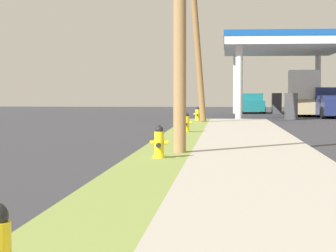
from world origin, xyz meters
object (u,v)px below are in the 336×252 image
object	(u,v)px
fire_hydrant_third	(186,123)
fire_hydrant_fourth	(197,114)
car_teal_by_near_pump	(252,104)
utility_pole_background	(196,25)
truck_navy_at_forecourt	(330,104)
truck_tan_on_apron	(303,95)
fire_hydrant_second	(159,144)

from	to	relation	value
fire_hydrant_third	fire_hydrant_fourth	distance (m)	11.02
fire_hydrant_fourth	car_teal_by_near_pump	size ratio (longest dim) A/B	0.16
fire_hydrant_fourth	utility_pole_background	bearing A→B (deg)	-91.30
fire_hydrant_fourth	truck_navy_at_forecourt	bearing A→B (deg)	45.06
fire_hydrant_third	truck_navy_at_forecourt	bearing A→B (deg)	66.90
utility_pole_background	truck_tan_on_apron	distance (m)	14.72
car_teal_by_near_pump	truck_navy_at_forecourt	size ratio (longest dim) A/B	0.82
fire_hydrant_second	truck_navy_at_forecourt	world-z (taller)	truck_navy_at_forecourt
fire_hydrant_fourth	truck_navy_at_forecourt	world-z (taller)	truck_navy_at_forecourt
fire_hydrant_second	fire_hydrant_fourth	distance (m)	21.51
fire_hydrant_second	utility_pole_background	xyz separation A→B (m)	(-0.03, 19.93, 4.64)
fire_hydrant_third	truck_tan_on_apron	xyz separation A→B (m)	(6.80, 21.97, 1.04)
fire_hydrant_fourth	truck_tan_on_apron	distance (m)	12.93
fire_hydrant_fourth	utility_pole_background	world-z (taller)	utility_pole_background
fire_hydrant_second	utility_pole_background	distance (m)	20.46
fire_hydrant_third	truck_navy_at_forecourt	size ratio (longest dim) A/B	0.13
fire_hydrant_fourth	utility_pole_background	size ratio (longest dim) A/B	0.08
car_teal_by_near_pump	utility_pole_background	bearing A→B (deg)	-100.48
truck_navy_at_forecourt	car_teal_by_near_pump	bearing A→B (deg)	115.33
car_teal_by_near_pump	fire_hydrant_fourth	bearing A→B (deg)	-101.27
fire_hydrant_fourth	car_teal_by_near_pump	distance (m)	18.43
utility_pole_background	fire_hydrant_third	bearing A→B (deg)	-89.67
truck_navy_at_forecourt	truck_tan_on_apron	size ratio (longest dim) A/B	0.85
truck_navy_at_forecourt	truck_tan_on_apron	world-z (taller)	truck_tan_on_apron
truck_navy_at_forecourt	fire_hydrant_third	bearing A→B (deg)	-113.10
fire_hydrant_second	fire_hydrant_third	size ratio (longest dim) A/B	1.00
fire_hydrant_second	fire_hydrant_third	world-z (taller)	same
utility_pole_background	car_teal_by_near_pump	size ratio (longest dim) A/B	2.15
utility_pole_background	car_teal_by_near_pump	world-z (taller)	utility_pole_background
fire_hydrant_third	truck_tan_on_apron	size ratio (longest dim) A/B	0.11
fire_hydrant_second	fire_hydrant_third	distance (m)	10.49
fire_hydrant_second	car_teal_by_near_pump	distance (m)	39.75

